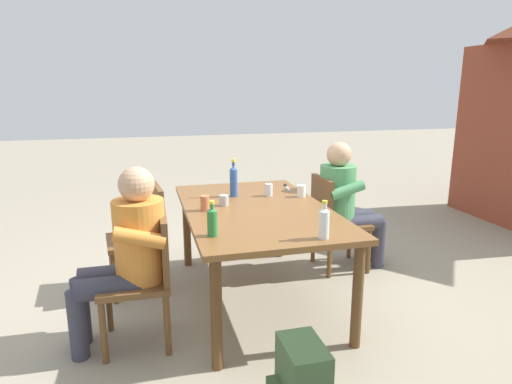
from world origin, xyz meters
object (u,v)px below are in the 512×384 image
(chair_far_left, at_px, (333,218))
(table_knife, at_px, (287,187))
(person_in_plaid_shirt, at_px, (345,199))
(cup_glass, at_px, (269,190))
(bottle_green, at_px, (212,221))
(cup_terracotta, at_px, (205,203))
(chair_near_left, at_px, (145,233))
(cup_white, at_px, (301,191))
(dining_table, at_px, (256,217))
(bottle_clear, at_px, (324,222))
(bottle_blue, at_px, (234,180))
(chair_near_right, at_px, (147,272))
(person_in_white_shirt, at_px, (128,249))
(cup_steel, at_px, (224,200))

(chair_far_left, height_order, table_knife, chair_far_left)
(person_in_plaid_shirt, bearing_deg, cup_glass, -83.72)
(bottle_green, height_order, cup_terracotta, bottle_green)
(chair_near_left, relative_size, cup_white, 8.85)
(cup_terracotta, bearing_deg, dining_table, 88.35)
(dining_table, height_order, bottle_clear, bottle_clear)
(bottle_blue, distance_m, bottle_clear, 1.21)
(bottle_blue, bearing_deg, bottle_clear, 14.91)
(person_in_plaid_shirt, xyz_separation_m, cup_glass, (0.08, -0.75, 0.15))
(cup_terracotta, bearing_deg, cup_white, 104.18)
(dining_table, bearing_deg, bottle_clear, 15.49)
(bottle_blue, relative_size, cup_white, 3.21)
(chair_near_right, xyz_separation_m, person_in_white_shirt, (-0.00, -0.11, 0.17))
(person_in_plaid_shirt, bearing_deg, bottle_blue, -88.85)
(chair_far_left, xyz_separation_m, bottle_clear, (1.19, -0.61, 0.37))
(dining_table, distance_m, person_in_white_shirt, 1.02)
(bottle_blue, height_order, cup_white, bottle_blue)
(chair_near_right, distance_m, chair_near_left, 0.81)
(dining_table, relative_size, bottle_clear, 7.52)
(dining_table, xyz_separation_m, cup_terracotta, (-0.01, -0.39, 0.14))
(chair_far_left, height_order, cup_steel, chair_far_left)
(cup_glass, relative_size, table_knife, 0.43)
(person_in_white_shirt, xyz_separation_m, cup_glass, (-0.72, 1.14, 0.15))
(chair_far_left, height_order, person_in_plaid_shirt, person_in_plaid_shirt)
(bottle_blue, bearing_deg, table_knife, 110.74)
(chair_near_left, distance_m, cup_steel, 0.74)
(chair_near_right, distance_m, person_in_white_shirt, 0.20)
(person_in_white_shirt, distance_m, table_knife, 1.70)
(bottle_blue, relative_size, cup_glass, 3.06)
(bottle_green, bearing_deg, person_in_white_shirt, -107.70)
(bottle_clear, height_order, cup_white, bottle_clear)
(chair_far_left, bearing_deg, cup_white, -65.01)
(cup_white, distance_m, table_knife, 0.36)
(cup_steel, bearing_deg, chair_near_left, -116.17)
(chair_near_left, height_order, bottle_clear, bottle_clear)
(dining_table, relative_size, cup_steel, 21.60)
(person_in_plaid_shirt, xyz_separation_m, bottle_blue, (0.02, -1.03, 0.24))
(dining_table, height_order, bottle_blue, bottle_blue)
(chair_far_left, bearing_deg, bottle_green, -52.45)
(chair_near_right, xyz_separation_m, person_in_plaid_shirt, (-0.80, 1.77, 0.17))
(chair_near_right, height_order, person_in_white_shirt, person_in_white_shirt)
(dining_table, height_order, chair_far_left, chair_far_left)
(person_in_plaid_shirt, height_order, cup_white, person_in_plaid_shirt)
(cup_glass, bearing_deg, chair_near_right, -54.87)
(cup_terracotta, bearing_deg, bottle_blue, 141.31)
(dining_table, bearing_deg, person_in_white_shirt, -66.92)
(bottle_blue, bearing_deg, person_in_white_shirt, -47.35)
(chair_near_left, xyz_separation_m, person_in_white_shirt, (0.81, -0.11, 0.17))
(bottle_green, bearing_deg, cup_white, 132.01)
(chair_near_left, height_order, cup_terracotta, chair_near_left)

